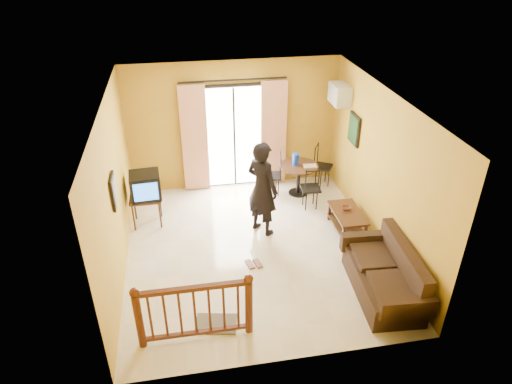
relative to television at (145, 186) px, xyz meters
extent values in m
plane|color=beige|center=(1.87, -1.19, -0.85)|extent=(5.00, 5.00, 0.00)
plane|color=white|center=(1.87, -1.19, 1.95)|extent=(5.00, 5.00, 0.00)
plane|color=#B78C23|center=(1.87, 1.31, 0.55)|extent=(4.50, 0.00, 4.50)
plane|color=#B78C23|center=(1.87, -3.69, 0.55)|extent=(4.50, 0.00, 4.50)
plane|color=#B78C23|center=(-0.38, -1.19, 0.55)|extent=(0.00, 5.00, 5.00)
plane|color=#B78C23|center=(4.12, -1.19, 0.55)|extent=(0.00, 5.00, 5.00)
cube|color=black|center=(1.87, 1.29, 0.30)|extent=(1.34, 0.03, 2.34)
cube|color=white|center=(1.87, 1.26, 0.30)|extent=(1.20, 0.04, 2.20)
cube|color=black|center=(1.87, 1.24, 0.30)|extent=(0.04, 0.02, 2.20)
cube|color=beige|center=(1.02, 1.21, 0.35)|extent=(0.55, 0.08, 2.35)
cube|color=beige|center=(2.72, 1.21, 0.35)|extent=(0.55, 0.08, 2.35)
cylinder|color=black|center=(1.87, 1.21, 1.57)|extent=(2.20, 0.04, 0.04)
cube|color=black|center=(-0.03, 0.00, -0.27)|extent=(0.60, 0.50, 0.04)
cylinder|color=black|center=(-0.28, -0.19, -0.56)|extent=(0.04, 0.04, 0.58)
cylinder|color=black|center=(0.22, -0.19, -0.56)|extent=(0.04, 0.04, 0.58)
cylinder|color=black|center=(-0.28, 0.20, -0.56)|extent=(0.04, 0.04, 0.58)
cylinder|color=black|center=(0.22, 0.20, -0.56)|extent=(0.04, 0.04, 0.58)
cube|color=black|center=(0.00, 0.00, 0.00)|extent=(0.59, 0.53, 0.50)
cube|color=#2978F9|center=(0.02, -0.25, 0.00)|extent=(0.44, 0.04, 0.35)
cube|color=black|center=(-0.35, -1.39, 0.70)|extent=(0.04, 0.42, 0.52)
cube|color=#57514B|center=(-0.33, -1.39, 0.70)|extent=(0.01, 0.34, 0.44)
cylinder|color=black|center=(3.16, 0.63, -0.18)|extent=(0.83, 0.83, 0.04)
cylinder|color=black|center=(3.16, 0.63, -0.51)|extent=(0.08, 0.08, 0.67)
cylinder|color=black|center=(3.16, 0.63, -0.83)|extent=(0.40, 0.40, 0.03)
cylinder|color=#1435BC|center=(3.09, 0.65, -0.03)|extent=(0.14, 0.14, 0.26)
cube|color=beige|center=(3.38, 0.53, -0.15)|extent=(0.29, 0.20, 0.02)
cube|color=silver|center=(3.97, 0.76, 1.30)|extent=(0.30, 0.60, 0.40)
cube|color=gray|center=(3.82, 0.76, 1.30)|extent=(0.02, 0.56, 0.36)
cube|color=black|center=(4.09, 0.11, 0.80)|extent=(0.04, 0.50, 0.60)
cube|color=black|center=(4.06, 0.11, 0.80)|extent=(0.01, 0.42, 0.52)
cube|color=black|center=(3.72, -0.91, -0.45)|extent=(0.52, 0.94, 0.04)
cube|color=black|center=(3.72, -0.91, -0.72)|extent=(0.48, 0.90, 0.03)
cube|color=black|center=(3.51, -1.33, -0.65)|extent=(0.05, 0.05, 0.40)
cube|color=black|center=(3.93, -1.33, -0.65)|extent=(0.05, 0.05, 0.40)
cube|color=black|center=(3.51, -0.49, -0.65)|extent=(0.05, 0.05, 0.40)
cube|color=black|center=(3.93, -0.49, -0.65)|extent=(0.05, 0.05, 0.40)
imported|color=#5A2F1E|center=(3.72, -0.82, -0.40)|extent=(0.24, 0.24, 0.06)
cube|color=black|center=(3.67, -2.67, -0.64)|extent=(0.93, 1.70, 0.41)
cube|color=black|center=(3.98, -2.67, -0.28)|extent=(0.30, 1.65, 0.57)
cube|color=black|center=(3.67, -3.47, -0.41)|extent=(0.83, 0.22, 0.31)
cube|color=black|center=(3.67, -1.86, -0.41)|extent=(0.83, 0.22, 0.31)
cube|color=black|center=(3.62, -3.03, -0.40)|extent=(0.61, 0.71, 0.10)
cube|color=black|center=(3.62, -2.31, -0.40)|extent=(0.61, 0.71, 0.10)
imported|color=black|center=(2.12, -0.63, 0.08)|extent=(0.77, 0.80, 1.84)
cylinder|color=#471E0F|center=(-0.03, -3.09, -0.39)|extent=(0.11, 0.11, 0.92)
cylinder|color=#471E0F|center=(1.47, -3.09, -0.39)|extent=(0.11, 0.11, 0.92)
sphere|color=#471E0F|center=(-0.03, -3.09, 0.12)|extent=(0.13, 0.13, 0.13)
sphere|color=#471E0F|center=(1.47, -3.09, 0.12)|extent=(0.13, 0.13, 0.13)
cube|color=#471E0F|center=(0.72, -3.09, 0.07)|extent=(1.55, 0.08, 0.06)
cube|color=#471E0F|center=(0.72, -3.09, -0.75)|extent=(1.55, 0.06, 0.05)
cube|color=#5A5548|center=(1.01, -2.89, -0.84)|extent=(0.67, 0.51, 0.02)
cube|color=#5A2F1E|center=(1.72, -1.63, -0.83)|extent=(0.15, 0.27, 0.03)
cube|color=#5A2F1E|center=(1.86, -1.63, -0.83)|extent=(0.15, 0.27, 0.03)
camera|label=1|loc=(0.74, -7.74, 4.19)|focal=32.00mm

